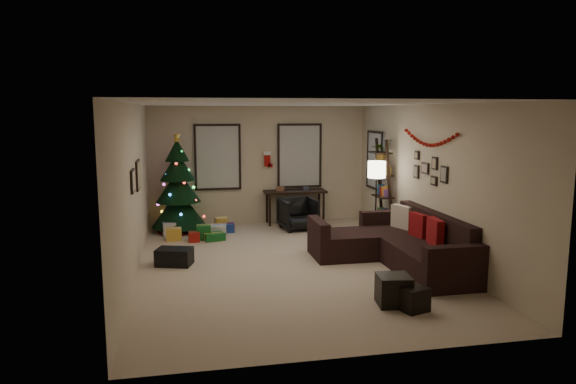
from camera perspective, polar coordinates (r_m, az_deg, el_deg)
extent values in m
plane|color=#C5AE95|center=(9.05, 0.13, -7.80)|extent=(7.00, 7.00, 0.00)
plane|color=white|center=(8.68, 0.14, 9.55)|extent=(7.00, 7.00, 0.00)
plane|color=beige|center=(12.19, -3.15, 2.94)|extent=(5.00, 0.00, 5.00)
plane|color=beige|center=(5.43, 7.53, -4.37)|extent=(5.00, 0.00, 5.00)
plane|color=beige|center=(8.63, -16.37, 0.21)|extent=(0.00, 7.00, 7.00)
plane|color=beige|center=(9.58, 14.96, 1.08)|extent=(0.00, 7.00, 7.00)
cube|color=#728CB2|center=(12.04, -7.63, 3.76)|extent=(0.94, 0.02, 1.35)
cube|color=beige|center=(12.04, -7.63, 3.76)|extent=(0.94, 0.03, 1.35)
cube|color=#728CB2|center=(12.31, 1.25, 3.94)|extent=(0.94, 0.02, 1.35)
cube|color=beige|center=(12.31, 1.25, 3.94)|extent=(0.94, 0.03, 1.35)
cube|color=#728CB2|center=(11.87, 9.42, 3.41)|extent=(0.05, 0.27, 1.17)
cube|color=beige|center=(11.87, 9.42, 3.41)|extent=(0.05, 0.45, 1.17)
cylinder|color=black|center=(11.69, -11.68, -3.53)|extent=(0.09, 0.09, 0.26)
cone|color=black|center=(11.62, -11.74, -1.67)|extent=(1.17, 1.17, 0.82)
cone|color=black|center=(11.55, -11.81, 0.64)|extent=(0.96, 0.96, 0.69)
cone|color=black|center=(11.49, -11.88, 2.76)|extent=(0.76, 0.76, 0.60)
cone|color=black|center=(11.47, -11.93, 4.46)|extent=(0.52, 0.52, 0.47)
cylinder|color=maroon|center=(11.72, -11.66, -4.07)|extent=(0.94, 0.94, 0.03)
cube|color=silver|center=(11.15, -7.61, -4.13)|extent=(0.35, 0.28, 0.22)
cube|color=#14591E|center=(10.83, -9.09, -4.32)|extent=(0.28, 0.25, 0.30)
cube|color=navy|center=(11.46, -6.46, -3.85)|extent=(0.25, 0.30, 0.18)
cube|color=gold|center=(10.88, -12.27, -4.49)|extent=(0.30, 0.22, 0.25)
cube|color=maroon|center=(10.69, -10.13, -4.80)|extent=(0.22, 0.22, 0.20)
cube|color=silver|center=(11.32, -12.75, -3.91)|extent=(0.26, 0.26, 0.28)
cube|color=#14591E|center=(10.76, -7.99, -4.79)|extent=(0.40, 0.30, 0.15)
cube|color=navy|center=(11.55, -9.89, -3.80)|extent=(0.30, 0.26, 0.19)
cube|color=gold|center=(11.65, -7.23, -3.43)|extent=(0.26, 0.25, 0.27)
cube|color=black|center=(9.14, 13.45, -6.46)|extent=(0.94, 2.51, 0.44)
cube|color=black|center=(9.19, 15.65, -3.57)|extent=(0.20, 2.51, 0.46)
cube|color=black|center=(7.94, 17.60, -8.00)|extent=(0.94, 0.20, 0.69)
cube|color=black|center=(10.31, 10.33, -3.91)|extent=(0.94, 0.20, 0.69)
cube|color=black|center=(9.52, 6.44, -5.66)|extent=(0.89, 0.94, 0.44)
cube|color=black|center=(9.34, 3.32, -5.11)|extent=(0.18, 0.94, 0.69)
cube|color=maroon|center=(8.79, 15.64, -4.32)|extent=(0.18, 0.49, 0.48)
cube|color=maroon|center=(9.33, 13.91, -3.50)|extent=(0.18, 0.42, 0.41)
cube|color=beige|center=(9.94, 12.24, -2.76)|extent=(0.28, 0.48, 0.46)
cube|color=black|center=(7.31, 11.37, -10.37)|extent=(0.48, 0.48, 0.41)
cube|color=black|center=(7.19, 13.35, -11.15)|extent=(0.42, 0.42, 0.32)
cube|color=black|center=(12.13, 0.78, 0.04)|extent=(1.43, 0.51, 0.05)
cylinder|color=black|center=(11.88, -1.99, -2.04)|extent=(0.05, 0.05, 0.71)
cylinder|color=black|center=(12.28, -2.30, -1.69)|extent=(0.05, 0.05, 0.71)
cylinder|color=black|center=(12.15, 3.88, -1.82)|extent=(0.05, 0.05, 0.71)
cylinder|color=black|center=(12.53, 3.39, -1.48)|extent=(0.05, 0.05, 0.71)
imported|color=black|center=(11.56, 1.08, -2.37)|extent=(0.77, 0.73, 0.70)
cube|color=black|center=(10.73, 10.95, 0.20)|extent=(0.05, 0.05, 2.03)
cube|color=black|center=(11.23, 9.90, 0.61)|extent=(0.05, 0.05, 2.03)
cube|color=black|center=(11.07, 10.18, -2.77)|extent=(0.30, 0.56, 0.03)
cube|color=black|center=(10.99, 10.24, -0.47)|extent=(0.30, 0.56, 0.03)
cube|color=black|center=(10.93, 10.31, 1.87)|extent=(0.30, 0.56, 0.03)
cube|color=black|center=(10.89, 10.37, 4.23)|extent=(0.30, 0.56, 0.03)
imported|color=#4C4C4C|center=(11.07, 10.05, 4.86)|extent=(0.68, 0.65, 0.58)
cylinder|color=black|center=(10.58, 9.39, -5.39)|extent=(0.28, 0.28, 0.03)
cylinder|color=black|center=(10.44, 9.48, -1.68)|extent=(0.03, 0.03, 1.36)
cylinder|color=white|center=(10.33, 9.58, 2.42)|extent=(0.34, 0.34, 0.32)
cube|color=black|center=(9.29, -15.93, 1.78)|extent=(0.04, 0.60, 0.50)
cube|color=tan|center=(9.29, -15.93, 1.78)|extent=(0.01, 0.54, 0.45)
cube|color=black|center=(8.29, -16.46, 1.15)|extent=(0.04, 0.45, 0.35)
cube|color=beige|center=(8.29, -16.46, 1.15)|extent=(0.01, 0.41, 0.31)
cube|color=black|center=(9.01, 16.57, 1.83)|extent=(0.03, 0.22, 0.28)
cube|color=black|center=(9.31, 15.61, 3.01)|extent=(0.03, 0.18, 0.22)
cube|color=black|center=(9.34, 15.54, 1.18)|extent=(0.03, 0.20, 0.16)
cube|color=black|center=(9.63, 14.64, 2.51)|extent=(0.03, 0.26, 0.20)
cube|color=black|center=(9.95, 13.74, 2.16)|extent=(0.03, 0.18, 0.24)
cube|color=black|center=(9.93, 13.80, 3.88)|extent=(0.03, 0.16, 0.16)
cube|color=#990F0C|center=(12.25, -3.92, 3.56)|extent=(0.14, 0.04, 0.30)
cube|color=white|center=(12.24, -3.92, 4.26)|extent=(0.16, 0.05, 0.08)
cube|color=#990F0C|center=(12.27, -3.59, 2.97)|extent=(0.10, 0.04, 0.08)
cube|color=#990F0C|center=(12.12, -2.25, 3.50)|extent=(0.14, 0.04, 0.30)
cube|color=white|center=(12.10, -2.26, 4.21)|extent=(0.16, 0.05, 0.08)
cube|color=#990F0C|center=(12.14, -1.92, 2.90)|extent=(0.10, 0.04, 0.08)
cube|color=black|center=(9.15, -12.21, -6.87)|extent=(0.67, 0.54, 0.29)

